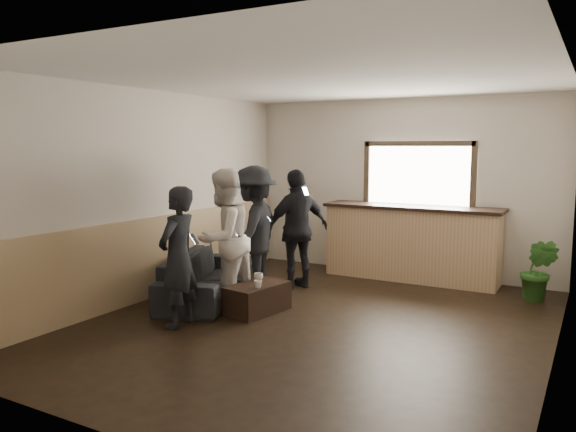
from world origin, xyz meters
The scene contains 12 objects.
ground centered at (0.00, 0.00, 0.00)m, with size 5.00×6.00×0.01m, color black.
room_shell centered at (-0.74, 0.00, 1.47)m, with size 5.01×6.01×2.80m.
bar_counter centered at (0.30, 2.70, 0.64)m, with size 2.70×0.68×2.13m.
sofa centered at (-1.79, 0.25, 0.30)m, with size 2.05×0.80×0.60m, color black.
coffee_table centered at (-0.83, 0.04, 0.18)m, with size 0.45×0.81×0.36m, color black.
cup_a centered at (-0.93, 0.22, 0.40)m, with size 0.11×0.11×0.09m, color silver.
cup_b centered at (-0.73, -0.11, 0.40)m, with size 0.10×0.10×0.09m, color silver.
potted_plant centered at (2.15, 2.26, 0.42)m, with size 0.47×0.38×0.85m, color #2D6623.
person_a centered at (-1.34, -0.84, 0.80)m, with size 0.49×0.63×1.61m.
person_b centered at (-1.33, 0.04, 0.89)m, with size 0.72×0.90×1.77m.
person_c centered at (-1.34, 0.76, 0.89)m, with size 0.86×1.26×1.79m.
person_d centered at (-0.98, 1.36, 0.86)m, with size 0.87×1.09×1.73m.
Camera 1 is at (2.80, -5.68, 2.05)m, focal length 35.00 mm.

